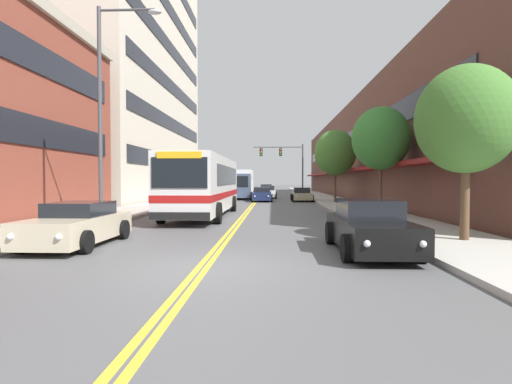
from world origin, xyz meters
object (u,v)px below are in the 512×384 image
Objects in this scene: car_white_moving_lead at (268,192)px; fire_hydrant at (383,216)px; car_navy_moving_third at (262,195)px; street_tree_right_near at (466,120)px; car_champagne_parked_left_far at (78,225)px; car_silver_parked_left_mid at (201,197)px; street_lamp_left_near at (108,99)px; car_charcoal_moving_second at (266,190)px; box_truck at (241,184)px; car_beige_parked_right_mid at (302,195)px; street_tree_right_mid at (381,138)px; street_tree_right_far at (335,153)px; car_black_parked_right_foreground at (369,228)px; traffic_signal_mast at (286,159)px; car_red_parked_left_near at (213,195)px; city_bus at (205,183)px.

fire_hydrant is (4.86, -28.51, -0.04)m from car_white_moving_lead.
street_tree_right_near reaches higher than car_navy_moving_third.
street_tree_right_near reaches higher than car_champagne_parked_left_far.
car_silver_parked_left_mid is 17.60m from street_lamp_left_near.
street_tree_right_near is (6.81, -42.10, 3.21)m from car_charcoal_moving_second.
car_white_moving_lead is (5.47, 32.36, 0.02)m from car_champagne_parked_left_far.
street_tree_right_near is (9.43, -30.34, 2.27)m from box_truck.
car_beige_parked_right_mid is at bearing 6.94° from car_navy_moving_third.
street_tree_right_mid is 12.12m from street_tree_right_far.
street_lamp_left_near is (-9.27, 4.54, 4.58)m from car_black_parked_right_foreground.
street_lamp_left_near is 9.54× the size of fire_hydrant.
car_charcoal_moving_second is 8.49m from traffic_signal_mast.
fire_hydrant is (10.91, 0.10, -4.65)m from street_lamp_left_near.
car_beige_parked_right_mid reaches higher than car_red_parked_left_near.
car_white_moving_lead reaches higher than car_navy_moving_third.
traffic_signal_mast is (2.10, 3.19, 3.84)m from car_white_moving_lead.
street_lamp_left_near is (-0.58, -24.22, 4.70)m from car_red_parked_left_near.
car_navy_moving_third is 0.65× the size of box_truck.
city_bus is 17.81m from car_red_parked_left_near.
city_bus is at bearing 120.42° from car_black_parked_right_foreground.
street_tree_right_near is (11.97, 0.64, 3.25)m from car_champagne_parked_left_far.
traffic_signal_mast is 32.83m from street_lamp_left_near.
car_navy_moving_third is at bearing 75.87° from street_lamp_left_near.
city_bus is 1.91× the size of traffic_signal_mast.
fire_hydrant is (10.25, -16.86, -0.04)m from car_silver_parked_left_mid.
street_tree_right_near is (6.96, -25.32, 3.25)m from car_navy_moving_third.
city_bus is 2.59× the size of car_black_parked_right_foreground.
car_beige_parked_right_mid is 0.78× the size of street_tree_right_mid.
box_truck is at bearing 143.91° from car_beige_parked_right_mid.
car_navy_moving_third is at bearing 79.66° from city_bus.
car_champagne_parked_left_far is at bearing -99.60° from car_white_moving_lead.
car_black_parked_right_foreground is 33.31m from car_white_moving_lead.
street_tree_right_mid is at bearing 89.85° from street_tree_right_near.
street_tree_right_far is 19.09m from fire_hydrant.
street_tree_right_far is at bearing -58.92° from car_white_moving_lead.
city_bus is 15.92m from car_navy_moving_third.
car_charcoal_moving_second is 16.78m from car_navy_moving_third.
street_tree_right_mid reaches higher than car_champagne_parked_left_far.
fire_hydrant is (-1.06, -18.69, -3.76)m from street_tree_right_far.
car_charcoal_moving_second reaches higher than car_silver_parked_left_mid.
car_champagne_parked_left_far is at bearing 174.83° from car_black_parked_right_foreground.
car_navy_moving_third is at bearing -173.06° from car_beige_parked_right_mid.
car_charcoal_moving_second is (5.07, 22.01, 0.02)m from car_silver_parked_left_mid.
car_silver_parked_left_mid is 0.99× the size of car_white_moving_lead.
street_tree_right_mid reaches higher than car_black_parked_right_foreground.
box_truck is (-6.26, 4.56, 1.00)m from car_beige_parked_right_mid.
city_bus reaches higher than car_champagne_parked_left_far.
car_silver_parked_left_mid is 10.59m from box_truck.
street_tree_right_far is at bearing 86.76° from fire_hydrant.
car_beige_parked_right_mid is (8.81, 26.42, -0.02)m from car_champagne_parked_left_far.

